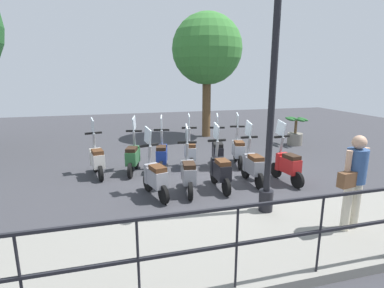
{
  "coord_description": "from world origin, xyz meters",
  "views": [
    {
      "loc": [
        -7.1,
        2.47,
        2.67
      ],
      "look_at": [
        0.2,
        0.5,
        0.9
      ],
      "focal_mm": 28.0,
      "sensor_mm": 36.0,
      "label": 1
    }
  ],
  "objects_px": {
    "scooter_near_4": "(155,176)",
    "scooter_far_3": "(162,155)",
    "scooter_far_4": "(133,156)",
    "lamp_post_near": "(271,107)",
    "scooter_near_2": "(220,170)",
    "pedestrian_with_bag": "(354,176)",
    "scooter_near_0": "(287,164)",
    "scooter_far_0": "(238,150)",
    "scooter_near_1": "(253,165)",
    "scooter_far_5": "(97,159)",
    "potted_palm": "(295,133)",
    "scooter_near_3": "(188,173)",
    "scooter_far_1": "(218,151)",
    "tree_distant": "(207,50)",
    "scooter_far_2": "(190,151)"
  },
  "relations": [
    {
      "from": "scooter_near_4",
      "to": "scooter_far_3",
      "type": "xyz_separation_m",
      "value": [
        1.78,
        -0.44,
        0.0
      ]
    },
    {
      "from": "scooter_far_4",
      "to": "lamp_post_near",
      "type": "bearing_deg",
      "value": -130.62
    },
    {
      "from": "scooter_far_3",
      "to": "scooter_near_2",
      "type": "bearing_deg",
      "value": -135.1
    },
    {
      "from": "pedestrian_with_bag",
      "to": "scooter_near_0",
      "type": "relative_size",
      "value": 1.03
    },
    {
      "from": "scooter_near_0",
      "to": "scooter_far_3",
      "type": "relative_size",
      "value": 1.0
    },
    {
      "from": "lamp_post_near",
      "to": "scooter_far_0",
      "type": "bearing_deg",
      "value": -14.73
    },
    {
      "from": "scooter_far_3",
      "to": "scooter_far_4",
      "type": "xyz_separation_m",
      "value": [
        0.04,
        0.78,
        0.0
      ]
    },
    {
      "from": "scooter_far_3",
      "to": "scooter_far_4",
      "type": "distance_m",
      "value": 0.79
    },
    {
      "from": "scooter_far_0",
      "to": "scooter_far_4",
      "type": "height_order",
      "value": "same"
    },
    {
      "from": "scooter_near_1",
      "to": "scooter_far_4",
      "type": "bearing_deg",
      "value": 61.19
    },
    {
      "from": "pedestrian_with_bag",
      "to": "scooter_near_2",
      "type": "height_order",
      "value": "pedestrian_with_bag"
    },
    {
      "from": "pedestrian_with_bag",
      "to": "scooter_near_0",
      "type": "bearing_deg",
      "value": -20.62
    },
    {
      "from": "scooter_far_5",
      "to": "scooter_far_4",
      "type": "bearing_deg",
      "value": -100.46
    },
    {
      "from": "potted_palm",
      "to": "scooter_near_3",
      "type": "distance_m",
      "value": 6.29
    },
    {
      "from": "potted_palm",
      "to": "scooter_near_0",
      "type": "distance_m",
      "value": 4.43
    },
    {
      "from": "scooter_far_1",
      "to": "scooter_near_4",
      "type": "bearing_deg",
      "value": 144.82
    },
    {
      "from": "lamp_post_near",
      "to": "scooter_far_4",
      "type": "relative_size",
      "value": 2.87
    },
    {
      "from": "scooter_near_0",
      "to": "scooter_far_3",
      "type": "height_order",
      "value": "same"
    },
    {
      "from": "pedestrian_with_bag",
      "to": "potted_palm",
      "type": "relative_size",
      "value": 1.5
    },
    {
      "from": "scooter_near_1",
      "to": "scooter_near_2",
      "type": "relative_size",
      "value": 1.0
    },
    {
      "from": "tree_distant",
      "to": "scooter_near_2",
      "type": "distance_m",
      "value": 7.0
    },
    {
      "from": "scooter_near_4",
      "to": "scooter_far_5",
      "type": "height_order",
      "value": "same"
    },
    {
      "from": "scooter_far_0",
      "to": "scooter_far_4",
      "type": "relative_size",
      "value": 1.0
    },
    {
      "from": "scooter_near_4",
      "to": "scooter_far_1",
      "type": "relative_size",
      "value": 1.0
    },
    {
      "from": "potted_palm",
      "to": "scooter_far_0",
      "type": "xyz_separation_m",
      "value": [
        -1.89,
        3.2,
        0.04
      ]
    },
    {
      "from": "scooter_near_0",
      "to": "potted_palm",
      "type": "bearing_deg",
      "value": -42.68
    },
    {
      "from": "scooter_near_3",
      "to": "scooter_far_3",
      "type": "relative_size",
      "value": 1.0
    },
    {
      "from": "tree_distant",
      "to": "scooter_far_0",
      "type": "distance_m",
      "value": 5.41
    },
    {
      "from": "potted_palm",
      "to": "scooter_near_4",
      "type": "height_order",
      "value": "scooter_near_4"
    },
    {
      "from": "scooter_near_4",
      "to": "scooter_far_3",
      "type": "distance_m",
      "value": 1.83
    },
    {
      "from": "potted_palm",
      "to": "scooter_near_2",
      "type": "relative_size",
      "value": 0.69
    },
    {
      "from": "scooter_near_2",
      "to": "scooter_far_4",
      "type": "distance_m",
      "value": 2.57
    },
    {
      "from": "scooter_far_2",
      "to": "scooter_far_1",
      "type": "bearing_deg",
      "value": -92.7
    },
    {
      "from": "scooter_near_2",
      "to": "scooter_near_4",
      "type": "relative_size",
      "value": 1.0
    },
    {
      "from": "scooter_near_3",
      "to": "scooter_far_3",
      "type": "distance_m",
      "value": 1.76
    },
    {
      "from": "scooter_near_0",
      "to": "scooter_far_3",
      "type": "distance_m",
      "value": 3.35
    },
    {
      "from": "scooter_near_2",
      "to": "scooter_near_4",
      "type": "distance_m",
      "value": 1.55
    },
    {
      "from": "scooter_far_3",
      "to": "scooter_far_4",
      "type": "bearing_deg",
      "value": 99.31
    },
    {
      "from": "lamp_post_near",
      "to": "scooter_near_3",
      "type": "relative_size",
      "value": 2.87
    },
    {
      "from": "scooter_near_0",
      "to": "scooter_far_1",
      "type": "bearing_deg",
      "value": 30.14
    },
    {
      "from": "scooter_near_1",
      "to": "scooter_far_5",
      "type": "bearing_deg",
      "value": 68.11
    },
    {
      "from": "tree_distant",
      "to": "scooter_far_3",
      "type": "xyz_separation_m",
      "value": [
        -4.33,
        2.69,
        -3.17
      ]
    },
    {
      "from": "scooter_far_1",
      "to": "scooter_far_5",
      "type": "bearing_deg",
      "value": 103.92
    },
    {
      "from": "tree_distant",
      "to": "scooter_near_2",
      "type": "relative_size",
      "value": 3.34
    },
    {
      "from": "scooter_near_1",
      "to": "scooter_near_2",
      "type": "height_order",
      "value": "same"
    },
    {
      "from": "scooter_near_1",
      "to": "scooter_near_2",
      "type": "xyz_separation_m",
      "value": [
        -0.14,
        0.9,
        0.0
      ]
    },
    {
      "from": "pedestrian_with_bag",
      "to": "scooter_far_1",
      "type": "distance_m",
      "value": 4.34
    },
    {
      "from": "scooter_near_4",
      "to": "scooter_far_1",
      "type": "distance_m",
      "value": 2.7
    },
    {
      "from": "scooter_near_0",
      "to": "scooter_near_4",
      "type": "bearing_deg",
      "value": 84.58
    },
    {
      "from": "scooter_far_0",
      "to": "scooter_far_3",
      "type": "bearing_deg",
      "value": 103.34
    }
  ]
}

